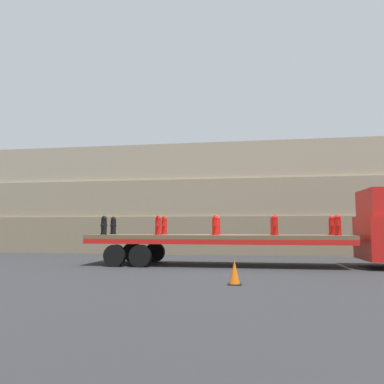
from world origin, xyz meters
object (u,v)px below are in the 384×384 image
object	(u,v)px
fire_hydrant_red_far_1	(164,226)
fire_hydrant_red_near_4	(338,225)
fire_hydrant_red_near_2	(215,225)
fire_hydrant_red_near_3	(275,225)
fire_hydrant_red_far_3	(273,226)
fire_hydrant_black_far_0	(113,226)
flatbed_trailer	(202,240)
fire_hydrant_red_near_1	(158,225)
fire_hydrant_red_far_2	(218,226)
fire_hydrant_red_far_4	(332,225)
traffic_cone	(235,273)
fire_hydrant_black_near_0	(104,226)

from	to	relation	value
fire_hydrant_red_far_1	fire_hydrant_red_near_4	size ratio (longest dim) A/B	1.00
fire_hydrant_red_near_2	fire_hydrant_red_near_3	distance (m)	2.37
fire_hydrant_red_far_3	fire_hydrant_black_far_0	bearing A→B (deg)	180.00
flatbed_trailer	fire_hydrant_red_far_3	bearing A→B (deg)	10.43
flatbed_trailer	fire_hydrant_red_near_1	bearing A→B (deg)	-162.89
fire_hydrant_red_far_2	fire_hydrant_red_far_4	size ratio (longest dim) A/B	1.00
fire_hydrant_red_near_1	fire_hydrant_red_far_2	distance (m)	2.61
fire_hydrant_red_near_4	fire_hydrant_red_far_2	bearing A→B (deg)	167.03
fire_hydrant_red_near_2	fire_hydrant_red_far_2	size ratio (longest dim) A/B	1.00
flatbed_trailer	fire_hydrant_red_far_4	xyz separation A→B (m)	(5.33, 0.55, 0.60)
fire_hydrant_red_far_2	fire_hydrant_red_far_3	size ratio (longest dim) A/B	1.00
fire_hydrant_red_near_1	traffic_cone	xyz separation A→B (m)	(3.35, -4.60, -1.33)
fire_hydrant_red_near_1	fire_hydrant_red_near_4	bearing A→B (deg)	0.00
fire_hydrant_red_far_2	fire_hydrant_red_far_3	world-z (taller)	same
fire_hydrant_red_far_1	fire_hydrant_red_far_3	world-z (taller)	same
fire_hydrant_red_near_4	fire_hydrant_black_far_0	bearing A→B (deg)	173.43
fire_hydrant_red_near_2	fire_hydrant_black_near_0	bearing A→B (deg)	180.00
fire_hydrant_black_near_0	fire_hydrant_red_near_4	xyz separation A→B (m)	(9.47, 0.00, 0.00)
fire_hydrant_red_far_3	fire_hydrant_red_near_2	bearing A→B (deg)	-155.26
fire_hydrant_black_far_0	fire_hydrant_red_far_1	world-z (taller)	same
fire_hydrant_red_far_4	fire_hydrant_red_near_3	bearing A→B (deg)	-155.26
fire_hydrant_black_near_0	fire_hydrant_red_far_2	world-z (taller)	same
fire_hydrant_black_near_0	fire_hydrant_red_near_3	world-z (taller)	same
fire_hydrant_red_far_1	fire_hydrant_red_near_3	distance (m)	4.86
fire_hydrant_red_near_3	fire_hydrant_red_near_4	size ratio (longest dim) A/B	1.00
fire_hydrant_black_far_0	fire_hydrant_red_near_1	distance (m)	2.61
flatbed_trailer	fire_hydrant_black_near_0	xyz separation A→B (m)	(-4.14, -0.55, 0.60)
fire_hydrant_black_near_0	fire_hydrant_red_near_1	world-z (taller)	same
fire_hydrant_black_near_0	fire_hydrant_red_far_4	xyz separation A→B (m)	(9.47, 1.09, 0.00)
fire_hydrant_black_near_0	fire_hydrant_red_far_1	bearing A→B (deg)	24.74
fire_hydrant_red_near_2	fire_hydrant_red_far_3	xyz separation A→B (m)	(2.37, 1.09, 0.00)
flatbed_trailer	fire_hydrant_red_near_2	world-z (taller)	fire_hydrant_red_near_2
fire_hydrant_red_near_3	fire_hydrant_red_far_3	xyz separation A→B (m)	(0.00, 1.09, 0.00)
fire_hydrant_black_near_0	fire_hydrant_red_near_1	xyz separation A→B (m)	(2.37, 0.00, 0.00)
fire_hydrant_red_far_2	fire_hydrant_red_near_3	xyz separation A→B (m)	(2.37, -1.09, 0.00)
fire_hydrant_black_far_0	fire_hydrant_red_far_1	xyz separation A→B (m)	(2.37, 0.00, 0.00)
fire_hydrant_red_near_4	traffic_cone	size ratio (longest dim) A/B	1.19
fire_hydrant_red_far_1	fire_hydrant_red_far_2	xyz separation A→B (m)	(2.37, 0.00, 0.00)
fire_hydrant_red_near_1	fire_hydrant_red_near_2	size ratio (longest dim) A/B	1.00
fire_hydrant_red_far_1	fire_hydrant_red_far_4	world-z (taller)	same
fire_hydrant_red_far_1	fire_hydrant_red_near_3	xyz separation A→B (m)	(4.73, -1.09, 0.00)
fire_hydrant_red_far_2	fire_hydrant_black_far_0	bearing A→B (deg)	180.00
flatbed_trailer	traffic_cone	bearing A→B (deg)	-72.99
fire_hydrant_black_far_0	fire_hydrant_red_near_2	xyz separation A→B (m)	(4.73, -1.09, 0.00)
fire_hydrant_red_near_2	traffic_cone	world-z (taller)	fire_hydrant_red_near_2
fire_hydrant_red_far_3	flatbed_trailer	bearing A→B (deg)	-169.57
fire_hydrant_black_near_0	fire_hydrant_red_far_3	xyz separation A→B (m)	(7.10, 1.09, 0.00)
fire_hydrant_black_far_0	fire_hydrant_red_far_3	xyz separation A→B (m)	(7.10, 0.00, 0.00)
fire_hydrant_red_far_3	fire_hydrant_red_far_4	size ratio (longest dim) A/B	1.00
fire_hydrant_red_far_1	fire_hydrant_red_far_2	distance (m)	2.37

